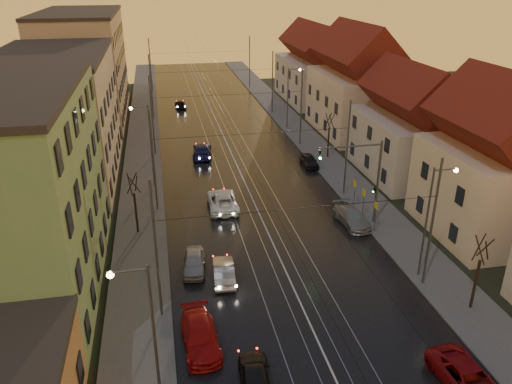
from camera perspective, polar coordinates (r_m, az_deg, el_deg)
road at (r=59.99m, az=-3.19°, el=5.21°), size 16.00×120.00×0.04m
sidewalk_left at (r=59.50m, az=-12.79°, el=4.54°), size 4.00×120.00×0.15m
sidewalk_right at (r=62.07m, az=6.03°, el=5.81°), size 4.00×120.00×0.15m
tram_rail_0 at (r=59.73m, az=-5.29°, el=5.09°), size 0.06×120.00×0.03m
tram_rail_1 at (r=59.88m, az=-3.92°, el=5.19°), size 0.06×120.00×0.03m
tram_rail_2 at (r=60.08m, az=-2.46°, el=5.29°), size 0.06×120.00×0.03m
tram_rail_3 at (r=60.30m, az=-1.11°, el=5.38°), size 0.06×120.00×0.03m
apartment_left_1 at (r=34.25m, az=-26.76°, el=-0.56°), size 10.00×18.00×13.00m
apartment_left_2 at (r=52.90m, az=-21.63°, el=7.77°), size 10.00×20.00×12.00m
apartment_left_3 at (r=75.92m, az=-18.96°, el=13.40°), size 10.00×24.00×14.00m
house_right_1 at (r=42.23m, az=25.59°, el=2.48°), size 8.67×10.20×10.80m
house_right_2 at (r=52.82m, az=17.41°, el=6.79°), size 9.18×12.24×9.20m
house_right_3 at (r=65.66m, az=11.45°, el=11.65°), size 9.18×14.28×11.50m
house_right_4 at (r=82.41m, az=6.64°, el=13.84°), size 9.18×16.32×10.00m
catenary_pole_l_1 at (r=29.27m, az=-11.34°, el=-6.76°), size 0.16×0.16×9.00m
catenary_pole_r_1 at (r=33.54m, az=19.46°, el=-3.57°), size 0.16×0.16×9.00m
catenary_pole_l_2 at (r=42.90m, az=-11.64°, el=3.35°), size 0.16×0.16×9.00m
catenary_pole_r_2 at (r=45.92m, az=10.36°, el=4.83°), size 0.16×0.16×9.00m
catenary_pole_l_3 at (r=57.23m, az=-11.79°, el=8.51°), size 0.16×0.16×9.00m
catenary_pole_r_3 at (r=59.52m, az=5.18°, el=9.50°), size 0.16×0.16×9.00m
catenary_pole_l_4 at (r=71.83m, az=-11.88°, el=11.58°), size 0.16×0.16×9.00m
catenary_pole_r_4 at (r=73.67m, az=1.90°, el=12.37°), size 0.16×0.16×9.00m
catenary_pole_l_5 at (r=89.52m, az=-11.96°, el=13.94°), size 0.16×0.16×9.00m
catenary_pole_r_5 at (r=91.01m, az=-0.73°, el=14.59°), size 0.16×0.16×9.00m
street_lamp_0 at (r=23.26m, az=-12.44°, el=-14.72°), size 1.75×0.32×8.00m
street_lamp_1 at (r=34.38m, az=19.47°, el=-2.16°), size 1.75×0.32×8.00m
street_lamp_2 at (r=48.48m, az=-12.35°, el=6.16°), size 1.75×0.32×8.00m
street_lamp_3 at (r=66.12m, az=3.92°, el=11.33°), size 1.75×0.32×8.00m
traffic_light_mast at (r=40.48m, az=12.57°, el=2.16°), size 5.30×0.32×7.20m
bare_tree_0 at (r=40.03m, az=-13.63°, el=-1.49°), size 1.09×1.09×5.11m
bare_tree_1 at (r=33.17m, az=23.94°, el=-8.65°), size 1.09×1.09×5.11m
bare_tree_2 at (r=56.04m, az=8.31°, el=6.29°), size 1.09×1.09×5.11m
driving_car_0 at (r=26.55m, az=-0.16°, el=-20.36°), size 2.00×4.04×1.32m
driving_car_1 at (r=34.17m, az=-3.70°, el=-9.03°), size 1.68×4.04×1.30m
driving_car_2 at (r=43.95m, az=-3.86°, el=-0.99°), size 2.59×5.41×1.49m
driving_car_3 at (r=56.76m, az=-6.17°, el=4.77°), size 2.64×5.29×1.48m
driving_car_4 at (r=78.35m, az=-8.63°, el=9.91°), size 1.71×3.77×1.25m
parked_left_2 at (r=28.96m, az=-6.41°, el=-16.02°), size 2.16×4.80×1.36m
parked_left_3 at (r=35.36m, az=-7.10°, el=-7.96°), size 1.88×3.90×1.28m
parked_right_0 at (r=28.42m, az=23.09°, el=-19.13°), size 2.55×4.95×1.34m
parked_right_1 at (r=41.91m, az=10.91°, el=-2.82°), size 2.18×4.69×1.33m
parked_right_2 at (r=53.86m, az=6.11°, el=3.57°), size 1.53×3.67×1.24m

